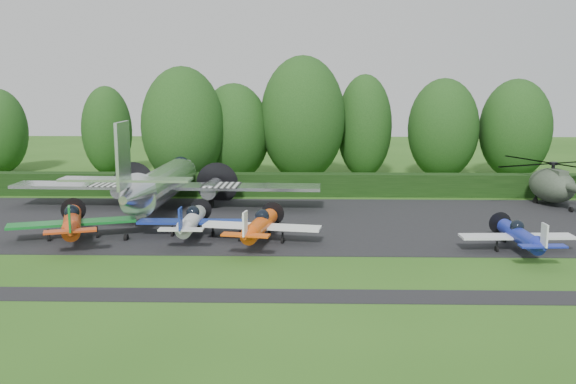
{
  "coord_description": "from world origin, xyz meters",
  "views": [
    {
      "loc": [
        3.34,
        -35.63,
        10.42
      ],
      "look_at": [
        2.32,
        8.76,
        2.5
      ],
      "focal_mm": 40.0,
      "sensor_mm": 36.0,
      "label": 1
    }
  ],
  "objects_px": {
    "light_plane_blue": "(520,236)",
    "helicopter": "(552,182)",
    "transport_plane": "(161,184)",
    "light_plane_orange": "(260,225)",
    "light_plane_red": "(72,222)",
    "light_plane_white": "(192,221)"
  },
  "relations": [
    {
      "from": "transport_plane",
      "to": "light_plane_red",
      "type": "xyz_separation_m",
      "value": [
        -3.78,
        -9.23,
        -0.94
      ]
    },
    {
      "from": "helicopter",
      "to": "light_plane_red",
      "type": "bearing_deg",
      "value": -151.45
    },
    {
      "from": "light_plane_red",
      "to": "helicopter",
      "type": "distance_m",
      "value": 37.61
    },
    {
      "from": "light_plane_orange",
      "to": "helicopter",
      "type": "height_order",
      "value": "helicopter"
    },
    {
      "from": "light_plane_blue",
      "to": "helicopter",
      "type": "relative_size",
      "value": 0.55
    },
    {
      "from": "transport_plane",
      "to": "light_plane_orange",
      "type": "relative_size",
      "value": 3.13
    },
    {
      "from": "light_plane_white",
      "to": "helicopter",
      "type": "relative_size",
      "value": 0.58
    },
    {
      "from": "light_plane_white",
      "to": "helicopter",
      "type": "distance_m",
      "value": 30.21
    },
    {
      "from": "light_plane_red",
      "to": "light_plane_white",
      "type": "height_order",
      "value": "light_plane_red"
    },
    {
      "from": "light_plane_white",
      "to": "light_plane_blue",
      "type": "xyz_separation_m",
      "value": [
        20.36,
        -3.31,
        -0.07
      ]
    },
    {
      "from": "light_plane_red",
      "to": "light_plane_white",
      "type": "xyz_separation_m",
      "value": [
        7.55,
        0.98,
        -0.12
      ]
    },
    {
      "from": "transport_plane",
      "to": "light_plane_white",
      "type": "bearing_deg",
      "value": -67.55
    },
    {
      "from": "transport_plane",
      "to": "helicopter",
      "type": "height_order",
      "value": "transport_plane"
    },
    {
      "from": "light_plane_blue",
      "to": "helicopter",
      "type": "xyz_separation_m",
      "value": [
        7.53,
        14.9,
        0.84
      ]
    },
    {
      "from": "light_plane_white",
      "to": "light_plane_orange",
      "type": "relative_size",
      "value": 0.96
    },
    {
      "from": "light_plane_blue",
      "to": "light_plane_red",
      "type": "bearing_deg",
      "value": 177.8
    },
    {
      "from": "light_plane_red",
      "to": "light_plane_blue",
      "type": "xyz_separation_m",
      "value": [
        27.91,
        -2.34,
        -0.19
      ]
    },
    {
      "from": "light_plane_white",
      "to": "light_plane_blue",
      "type": "relative_size",
      "value": 1.06
    },
    {
      "from": "transport_plane",
      "to": "light_plane_white",
      "type": "relative_size",
      "value": 3.25
    },
    {
      "from": "light_plane_red",
      "to": "light_plane_white",
      "type": "relative_size",
      "value": 1.1
    },
    {
      "from": "transport_plane",
      "to": "light_plane_blue",
      "type": "distance_m",
      "value": 26.79
    },
    {
      "from": "light_plane_orange",
      "to": "transport_plane",
      "type": "bearing_deg",
      "value": 121.31
    }
  ]
}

